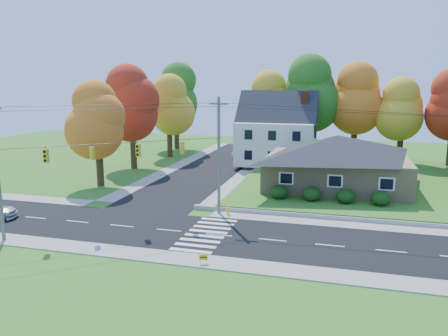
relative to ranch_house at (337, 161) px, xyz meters
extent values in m
plane|color=#3D7923|center=(-8.00, -16.00, -3.27)|extent=(120.00, 120.00, 0.00)
cube|color=black|center=(-8.00, -16.00, -3.26)|extent=(90.00, 8.00, 0.02)
cube|color=black|center=(-16.00, 10.00, -3.25)|extent=(8.00, 44.00, 0.02)
cube|color=#9C9A90|center=(-8.00, -11.00, -3.23)|extent=(90.00, 2.00, 0.08)
cube|color=#9C9A90|center=(-8.00, -21.00, -3.23)|extent=(90.00, 2.00, 0.08)
cube|color=#3D7923|center=(5.00, 5.00, -3.02)|extent=(30.00, 30.00, 0.50)
cube|color=tan|center=(0.00, 0.00, -1.17)|extent=(14.00, 10.00, 3.20)
pyramid|color=#26262B|center=(0.00, 0.00, 1.53)|extent=(14.60, 10.60, 2.20)
cube|color=silver|center=(-8.00, 12.00, 0.03)|extent=(10.00, 8.00, 5.60)
pyramid|color=#26262B|center=(-8.00, 12.00, 4.03)|extent=(10.40, 8.40, 2.40)
cube|color=brown|center=(-4.50, 12.00, 2.03)|extent=(0.90, 0.90, 9.60)
ellipsoid|color=#163A10|center=(-5.00, -6.20, -2.13)|extent=(1.70, 1.70, 1.27)
ellipsoid|color=#163A10|center=(-2.00, -6.20, -2.13)|extent=(1.70, 1.70, 1.27)
ellipsoid|color=#163A10|center=(1.00, -6.20, -2.13)|extent=(1.70, 1.70, 1.27)
ellipsoid|color=#163A10|center=(4.00, -6.20, -2.13)|extent=(1.70, 1.70, 1.27)
cylinder|color=#666059|center=(-9.50, -10.80, 1.73)|extent=(0.26, 0.26, 10.00)
cube|color=#666059|center=(-9.50, -10.80, 6.13)|extent=(1.60, 0.12, 0.12)
cube|color=gold|center=(-20.00, -19.20, 2.68)|extent=(0.34, 0.26, 1.00)
cube|color=gold|center=(-17.50, -17.20, 2.68)|extent=(0.26, 0.34, 1.00)
cube|color=gold|center=(-14.80, -15.05, 2.68)|extent=(0.34, 0.26, 1.00)
cube|color=gold|center=(-12.00, -12.80, 2.68)|extent=(0.26, 0.34, 1.00)
cylinder|color=black|center=(-16.00, -16.00, 3.33)|extent=(13.02, 10.43, 0.04)
cylinder|color=#3F2A19|center=(-10.00, 18.00, -0.07)|extent=(0.80, 0.80, 5.40)
sphere|color=gold|center=(-10.00, 18.00, 3.83)|extent=(6.72, 6.72, 6.72)
sphere|color=gold|center=(-10.00, 18.00, 5.51)|extent=(5.91, 5.91, 5.91)
sphere|color=gold|center=(-10.00, 18.00, 7.19)|extent=(5.11, 5.11, 5.11)
cylinder|color=#3F2A19|center=(-4.00, 17.00, 0.38)|extent=(0.86, 0.86, 6.30)
sphere|color=#2F6D1E|center=(-4.00, 17.00, 4.93)|extent=(7.84, 7.84, 7.84)
sphere|color=#2F6D1E|center=(-4.00, 17.00, 6.89)|extent=(6.90, 6.90, 6.90)
sphere|color=#2F6D1E|center=(-4.00, 17.00, 8.85)|extent=(5.96, 5.96, 5.96)
cylinder|color=#3F2A19|center=(2.00, 18.00, 0.16)|extent=(0.83, 0.83, 5.85)
sphere|color=orange|center=(2.00, 18.00, 4.38)|extent=(7.28, 7.28, 7.28)
sphere|color=orange|center=(2.00, 18.00, 6.20)|extent=(6.41, 6.41, 6.41)
sphere|color=orange|center=(2.00, 18.00, 8.02)|extent=(5.53, 5.53, 5.53)
cylinder|color=#3F2A19|center=(8.00, 17.00, -0.29)|extent=(0.77, 0.77, 4.95)
sphere|color=gold|center=(8.00, 17.00, 3.28)|extent=(6.16, 6.16, 6.16)
sphere|color=gold|center=(8.00, 17.00, 4.82)|extent=(5.42, 5.42, 5.42)
sphere|color=gold|center=(8.00, 17.00, 6.36)|extent=(4.68, 4.68, 4.68)
cylinder|color=#3F2A19|center=(-25.00, -4.00, -0.79)|extent=(0.77, 0.77, 4.95)
sphere|color=orange|center=(-25.00, -4.00, 2.78)|extent=(6.16, 6.16, 6.16)
sphere|color=orange|center=(-25.00, -4.00, 4.32)|extent=(5.42, 5.42, 5.42)
sphere|color=orange|center=(-25.00, -4.00, 5.86)|extent=(4.68, 4.68, 4.68)
cylinder|color=#3F2A19|center=(-26.00, 6.00, -0.34)|extent=(0.83, 0.83, 5.85)
sphere|color=#B32B16|center=(-26.00, 6.00, 3.88)|extent=(7.28, 7.28, 7.28)
sphere|color=#B32B16|center=(-26.00, 6.00, 5.70)|extent=(6.41, 6.41, 6.41)
sphere|color=#B32B16|center=(-26.00, 6.00, 7.52)|extent=(5.53, 5.53, 5.53)
cylinder|color=#3F2A19|center=(-25.00, 16.00, -0.57)|extent=(0.80, 0.80, 5.40)
sphere|color=gold|center=(-25.00, 16.00, 3.33)|extent=(6.72, 6.72, 6.72)
sphere|color=gold|center=(-25.00, 16.00, 5.01)|extent=(5.91, 5.91, 5.91)
sphere|color=gold|center=(-25.00, 16.00, 6.69)|extent=(5.11, 5.11, 5.11)
cylinder|color=#3F2A19|center=(-27.00, 24.00, -0.12)|extent=(0.86, 0.86, 6.30)
sphere|color=#2F6D1E|center=(-27.00, 24.00, 4.43)|extent=(7.84, 7.84, 7.84)
sphere|color=#2F6D1E|center=(-27.00, 24.00, 6.39)|extent=(6.90, 6.90, 6.90)
sphere|color=#2F6D1E|center=(-27.00, 24.00, 8.35)|extent=(5.96, 5.96, 5.96)
imported|color=silver|center=(-14.59, 18.21, -2.47)|extent=(2.05, 4.84, 1.55)
cylinder|color=yellow|center=(-8.62, -11.04, -3.22)|extent=(0.33, 0.33, 0.09)
cylinder|color=yellow|center=(-8.62, -11.04, -2.94)|extent=(0.22, 0.22, 0.51)
sphere|color=yellow|center=(-8.62, -11.04, -2.64)|extent=(0.24, 0.24, 0.24)
cylinder|color=yellow|center=(-8.62, -11.04, -2.85)|extent=(0.43, 0.25, 0.11)
cylinder|color=black|center=(-7.65, -21.42, -3.05)|extent=(0.02, 0.02, 0.44)
cylinder|color=black|center=(-7.26, -21.42, -3.05)|extent=(0.02, 0.02, 0.44)
cube|color=#EDB608|center=(-7.46, -21.42, -2.78)|extent=(0.51, 0.22, 0.35)
camera|label=1|loc=(0.49, -45.60, 7.80)|focal=35.00mm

